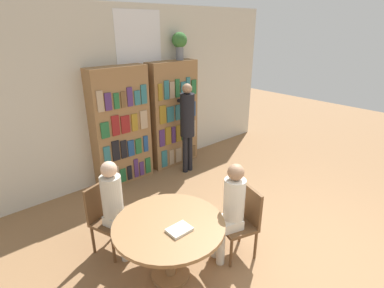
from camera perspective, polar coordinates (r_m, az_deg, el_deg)
ground_plane at (r=4.07m, az=23.39°, el=-21.29°), size 16.00×16.00×0.00m
wall_back at (r=5.64m, az=-9.65°, el=9.66°), size 6.40×0.07×3.00m
bookshelf_left at (r=5.33m, az=-13.37°, el=3.21°), size 1.02×0.34×2.04m
bookshelf_right at (r=5.92m, az=-3.66°, el=5.61°), size 1.02×0.34×2.04m
flower_vase at (r=5.82m, az=-2.39°, el=18.77°), size 0.28×0.28×0.50m
reading_table at (r=3.35m, az=-4.37°, el=-16.45°), size 1.20×1.20×0.71m
chair_left_side at (r=3.92m, az=-16.06°, el=-12.81°), size 0.51×0.51×0.88m
chair_far_side at (r=3.76m, az=9.64°, el=-13.87°), size 0.50×0.50×0.88m
seated_reader_left at (r=3.70m, az=-14.37°, el=-11.08°), size 0.33×0.39×1.24m
seated_reader_right at (r=3.56m, az=7.35°, el=-11.90°), size 0.39×0.33×1.24m
librarian_standing at (r=5.51m, az=-0.91°, el=4.49°), size 0.27×0.54×1.70m
open_book_on_table at (r=3.17m, az=-2.43°, el=-16.00°), size 0.24×0.18×0.03m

